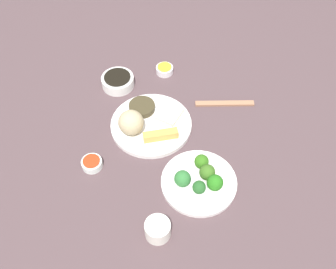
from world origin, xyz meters
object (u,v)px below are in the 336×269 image
teacup (158,229)px  chopsticks_pair (225,103)px  sauce_ramekin_hot_mustard (165,70)px  broccoli_plate (199,182)px  sauce_ramekin_sweet_and_sour (92,164)px  main_plate (151,125)px  soy_sauce_bowl (118,81)px

teacup → chopsticks_pair: bearing=171.7°
sauce_ramekin_hot_mustard → chopsticks_pair: size_ratio=0.31×
broccoli_plate → teacup: (0.18, -0.07, 0.02)m
broccoli_plate → sauce_ramekin_sweet_and_sour: size_ratio=3.55×
main_plate → teacup: bearing=21.0°
soy_sauce_bowl → sauce_ramekin_hot_mustard: 0.18m
soy_sauce_bowl → teacup: 0.58m
broccoli_plate → teacup: size_ratio=3.20×
broccoli_plate → teacup: bearing=-20.2°
sauce_ramekin_hot_mustard → teacup: (0.61, 0.17, 0.01)m
sauce_ramekin_hot_mustard → teacup: 0.63m
main_plate → chopsticks_pair: size_ratio=1.31×
sauce_ramekin_sweet_and_sour → chopsticks_pair: 0.49m
sauce_ramekin_sweet_and_sour → teacup: teacup is taller
soy_sauce_bowl → sauce_ramekin_hot_mustard: size_ratio=1.83×
sauce_ramekin_hot_mustard → sauce_ramekin_sweet_and_sour: bearing=-10.8°
sauce_ramekin_sweet_and_sour → teacup: size_ratio=0.90×
sauce_ramekin_sweet_and_sour → sauce_ramekin_hot_mustard: same height
main_plate → broccoli_plate: (0.17, 0.20, -0.00)m
chopsticks_pair → main_plate: bearing=-51.7°
soy_sauce_bowl → teacup: (0.50, 0.31, 0.01)m
teacup → main_plate: bearing=-159.0°
sauce_ramekin_hot_mustard → chopsticks_pair: sauce_ramekin_hot_mustard is taller
broccoli_plate → soy_sauce_bowl: (-0.31, -0.37, 0.01)m
soy_sauce_bowl → sauce_ramekin_sweet_and_sour: soy_sauce_bowl is taller
soy_sauce_bowl → chopsticks_pair: (-0.02, 0.38, -0.02)m
broccoli_plate → chopsticks_pair: size_ratio=1.10×
main_plate → soy_sauce_bowl: size_ratio=2.31×
sauce_ramekin_sweet_and_sour → teacup: 0.30m
broccoli_plate → soy_sauce_bowl: bearing=-129.9°
chopsticks_pair → teacup: bearing=-8.3°
soy_sauce_bowl → teacup: bearing=31.7°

